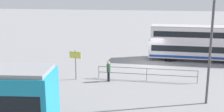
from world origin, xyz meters
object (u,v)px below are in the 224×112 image
object	(u,v)px
double_decker_bus	(205,43)
info_sign	(75,60)
pedestrian_near_railing	(109,70)
street_lamp	(211,42)

from	to	relation	value
double_decker_bus	info_sign	size ratio (longest dim) A/B	4.66
double_decker_bus	info_sign	world-z (taller)	double_decker_bus
double_decker_bus	pedestrian_near_railing	distance (m)	12.37
double_decker_bus	street_lamp	bearing A→B (deg)	83.29
pedestrian_near_railing	double_decker_bus	bearing A→B (deg)	-135.17
pedestrian_near_railing	info_sign	distance (m)	2.92
pedestrian_near_railing	info_sign	world-z (taller)	info_sign
info_sign	street_lamp	distance (m)	10.97
double_decker_bus	info_sign	xyz separation A→B (m)	(11.57, 8.71, -0.19)
pedestrian_near_railing	street_lamp	xyz separation A→B (m)	(-7.32, 3.44, 3.18)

